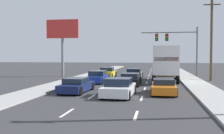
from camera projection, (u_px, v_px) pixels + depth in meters
ground_plane at (133, 80)px, 30.93m from camera, size 140.00×140.00×0.00m
sidewalk_right at (197, 85)px, 24.95m from camera, size 2.46×80.00×0.14m
sidewalk_left at (65, 82)px, 27.06m from camera, size 2.46×80.00×0.14m
lane_markings at (132, 80)px, 30.07m from camera, size 3.54×57.00×0.01m
car_yellow at (107, 73)px, 34.38m from camera, size 1.87×4.11×1.29m
car_blue at (98, 77)px, 27.58m from camera, size 1.84×4.66×1.23m
car_navy at (77, 85)px, 20.34m from camera, size 1.94×4.35×1.12m
car_gray at (134, 74)px, 32.68m from camera, size 2.03×4.52×1.19m
car_black at (130, 80)px, 25.09m from camera, size 1.93×4.05×1.15m
car_white at (119, 88)px, 18.36m from camera, size 2.13×4.23×1.27m
box_truck at (166, 62)px, 28.25m from camera, size 2.77×7.77×3.75m
car_orange at (164, 87)px, 19.61m from camera, size 1.83×4.19×1.10m
traffic_signal_mast at (173, 41)px, 35.57m from camera, size 7.47×0.69×6.59m
utility_pole_mid at (211, 39)px, 29.53m from camera, size 1.80×0.28×9.05m
roadside_billboard at (63, 36)px, 35.22m from camera, size 4.38×0.36×7.57m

